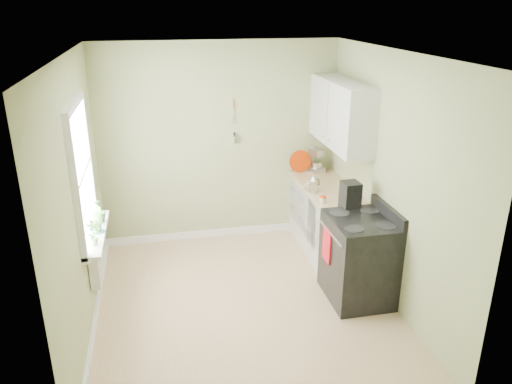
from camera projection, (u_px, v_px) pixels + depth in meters
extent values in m
cube|color=tan|center=(245.00, 306.00, 5.53)|extent=(3.20, 3.60, 0.02)
cube|color=white|center=(242.00, 52.00, 4.55)|extent=(3.20, 3.60, 0.02)
cube|color=#9DA470|center=(219.00, 144.00, 6.70)|extent=(3.20, 0.02, 2.70)
cube|color=#9DA470|center=(77.00, 203.00, 4.74)|extent=(0.02, 3.60, 2.70)
cube|color=#9DA470|center=(391.00, 180.00, 5.35)|extent=(0.02, 3.60, 2.70)
cube|color=white|center=(328.00, 222.00, 6.53)|extent=(0.60, 1.60, 0.87)
cube|color=#D3B181|center=(329.00, 190.00, 6.36)|extent=(0.64, 1.60, 0.04)
cube|color=white|center=(341.00, 114.00, 6.14)|extent=(0.35, 1.40, 0.80)
cube|color=white|center=(80.00, 173.00, 4.94)|extent=(0.02, 1.00, 1.30)
cube|color=white|center=(73.00, 105.00, 4.70)|extent=(0.06, 1.14, 0.07)
cube|color=white|center=(91.00, 235.00, 5.19)|extent=(0.06, 1.14, 0.07)
cube|color=white|center=(83.00, 173.00, 4.95)|extent=(0.04, 1.00, 0.04)
cube|color=white|center=(97.00, 234.00, 5.20)|extent=(0.18, 1.14, 0.04)
cube|color=white|center=(97.00, 264.00, 5.27)|extent=(0.12, 0.50, 0.35)
cylinder|color=#D3B181|center=(234.00, 105.00, 6.52)|extent=(0.02, 0.02, 0.10)
cylinder|color=silver|center=(234.00, 114.00, 6.56)|extent=(0.01, 0.01, 0.16)
cylinder|color=silver|center=(234.00, 139.00, 6.68)|extent=(0.01, 0.14, 0.14)
cube|color=black|center=(359.00, 260.00, 5.52)|extent=(0.67, 0.79, 0.93)
cube|color=black|center=(362.00, 221.00, 5.35)|extent=(0.67, 0.79, 0.03)
cube|color=black|center=(389.00, 213.00, 5.38)|extent=(0.07, 0.78, 0.14)
cylinder|color=#B2B2B7|center=(331.00, 234.00, 5.33)|extent=(0.03, 0.64, 0.02)
cube|color=#AE131C|center=(327.00, 245.00, 5.49)|extent=(0.02, 0.23, 0.39)
cube|color=#B2B2B7|center=(315.00, 168.00, 7.01)|extent=(0.24, 0.30, 0.07)
cube|color=#B2B2B7|center=(313.00, 158.00, 7.07)|extent=(0.12, 0.10, 0.20)
cube|color=#B2B2B7|center=(316.00, 152.00, 6.94)|extent=(0.19, 0.29, 0.09)
sphere|color=#B2B2B7|center=(314.00, 148.00, 7.02)|extent=(0.11, 0.11, 0.11)
cylinder|color=silver|center=(317.00, 166.00, 6.94)|extent=(0.15, 0.15, 0.12)
cylinder|color=silver|center=(313.00, 186.00, 6.22)|extent=(0.12, 0.12, 0.16)
cone|color=silver|center=(314.00, 178.00, 6.18)|extent=(0.12, 0.12, 0.04)
cylinder|color=silver|center=(307.00, 184.00, 6.19)|extent=(0.11, 0.02, 0.08)
cube|color=black|center=(350.00, 196.00, 5.66)|extent=(0.20, 0.22, 0.33)
cylinder|color=black|center=(347.00, 205.00, 5.69)|extent=(0.11, 0.11, 0.11)
cylinder|color=#A42802|center=(300.00, 161.00, 6.93)|extent=(0.31, 0.08, 0.31)
cylinder|color=beige|center=(323.00, 200.00, 5.89)|extent=(0.07, 0.07, 0.07)
cylinder|color=#A42802|center=(323.00, 197.00, 5.87)|extent=(0.08, 0.08, 0.01)
imported|color=#477A36|center=(93.00, 233.00, 4.86)|extent=(0.17, 0.15, 0.26)
imported|color=#477A36|center=(96.00, 220.00, 5.14)|extent=(0.14, 0.17, 0.28)
imported|color=#477A36|center=(98.00, 211.00, 5.38)|extent=(0.21, 0.21, 0.27)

